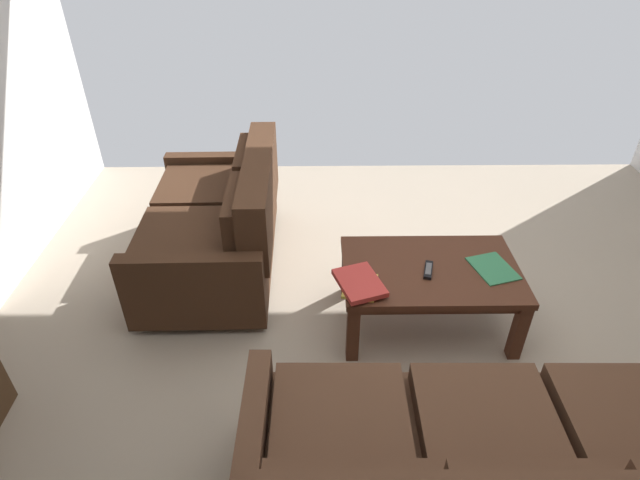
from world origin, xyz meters
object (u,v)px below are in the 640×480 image
(coffee_table, at_px, (430,277))
(book_stack, at_px, (360,284))
(loveseat_near, at_px, (220,224))
(tv_remote, at_px, (428,270))
(loose_magazine, at_px, (493,268))

(coffee_table, distance_m, book_stack, 0.48)
(loveseat_near, xyz_separation_m, coffee_table, (-1.34, 0.61, 0.01))
(tv_remote, height_order, loose_magazine, tv_remote)
(loveseat_near, xyz_separation_m, loose_magazine, (-1.69, 0.62, 0.08))
(loveseat_near, distance_m, loose_magazine, 1.81)
(tv_remote, xyz_separation_m, loose_magazine, (-0.38, -0.02, -0.01))
(coffee_table, distance_m, tv_remote, 0.09)
(tv_remote, bearing_deg, coffee_table, -127.61)
(loveseat_near, bearing_deg, book_stack, 139.06)
(book_stack, xyz_separation_m, loose_magazine, (-0.79, -0.16, -0.02))
(coffee_table, bearing_deg, loose_magazine, 177.64)
(book_stack, relative_size, tv_remote, 2.12)
(loveseat_near, height_order, tv_remote, loveseat_near)
(coffee_table, distance_m, loose_magazine, 0.36)
(loveseat_near, distance_m, tv_remote, 1.46)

